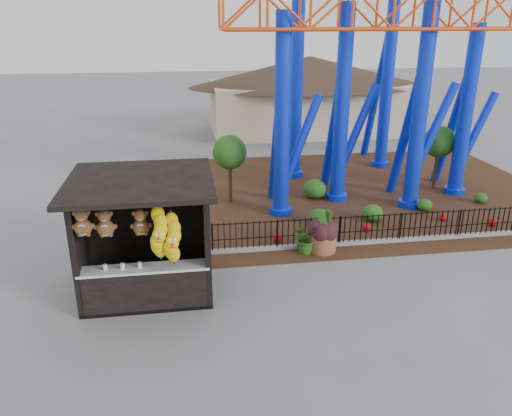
{
  "coord_description": "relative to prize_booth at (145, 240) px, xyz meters",
  "views": [
    {
      "loc": [
        -1.92,
        -10.78,
        6.72
      ],
      "look_at": [
        -0.09,
        1.5,
        2.0
      ],
      "focal_mm": 35.0,
      "sensor_mm": 36.0,
      "label": 1
    }
  ],
  "objects": [
    {
      "name": "potted_plant",
      "position": [
        4.64,
        1.77,
        -1.02
      ],
      "size": [
        1.12,
        1.06,
        0.99
      ],
      "primitive_type": "imported",
      "rotation": [
        0.0,
        0.0,
        0.41
      ],
      "color": "#2D5E1B",
      "rests_on": "ground"
    },
    {
      "name": "picket_fence",
      "position": [
        7.9,
        2.07,
        -1.01
      ],
      "size": [
        12.2,
        0.06,
        1.0
      ],
      "primitive_type": null,
      "color": "black",
      "rests_on": "ground"
    },
    {
      "name": "planter_foliage",
      "position": [
        5.16,
        1.77,
        -0.6
      ],
      "size": [
        0.7,
        0.7,
        0.64
      ],
      "primitive_type": "ellipsoid",
      "color": "black",
      "rests_on": "terracotta_planter"
    },
    {
      "name": "ground",
      "position": [
        3.0,
        -0.93,
        -1.51
      ],
      "size": [
        120.0,
        120.0,
        0.0
      ],
      "primitive_type": "plane",
      "color": "slate",
      "rests_on": "ground"
    },
    {
      "name": "prize_booth",
      "position": [
        0.0,
        0.0,
        0.0
      ],
      "size": [
        3.5,
        3.4,
        3.12
      ],
      "color": "black",
      "rests_on": "ground"
    },
    {
      "name": "terracotta_planter",
      "position": [
        5.16,
        1.77,
        -1.21
      ],
      "size": [
        1.05,
        1.05,
        0.6
      ],
      "primitive_type": "cylinder",
      "rotation": [
        0.0,
        0.0,
        -0.31
      ],
      "color": "brown",
      "rests_on": "ground"
    },
    {
      "name": "landscaping",
      "position": [
        7.17,
        5.1,
        -1.19
      ],
      "size": [
        8.89,
        4.56,
        0.75
      ],
      "color": "#224F17",
      "rests_on": "mulch_bed"
    },
    {
      "name": "pavilion",
      "position": [
        9.0,
        19.07,
        1.55
      ],
      "size": [
        15.0,
        15.0,
        4.8
      ],
      "color": "#BFAD8C",
      "rests_on": "ground"
    },
    {
      "name": "mulch_bed",
      "position": [
        7.0,
        7.07,
        -1.51
      ],
      "size": [
        18.0,
        12.0,
        0.02
      ],
      "primitive_type": "cube",
      "color": "#331E11",
      "rests_on": "ground"
    },
    {
      "name": "roller_coaster",
      "position": [
        8.12,
        7.3,
        4.93
      ],
      "size": [
        11.0,
        6.37,
        10.82
      ],
      "color": "#0D2BE3",
      "rests_on": "ground"
    },
    {
      "name": "curb",
      "position": [
        7.0,
        2.07,
        -1.45
      ],
      "size": [
        18.0,
        0.18,
        0.12
      ],
      "primitive_type": "cube",
      "color": "gray",
      "rests_on": "ground"
    }
  ]
}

